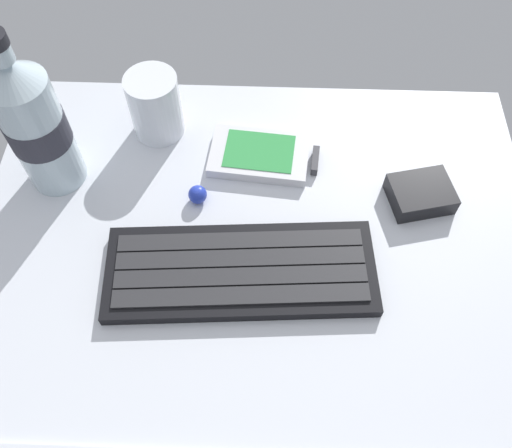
{
  "coord_description": "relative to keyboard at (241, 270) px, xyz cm",
  "views": [
    {
      "loc": [
        1.1,
        -31.27,
        53.25
      ],
      "look_at": [
        0.0,
        0.0,
        3.0
      ],
      "focal_mm": 38.27,
      "sensor_mm": 36.0,
      "label": 1
    }
  ],
  "objects": [
    {
      "name": "charger_block",
      "position": [
        20.48,
        10.51,
        0.39
      ],
      "size": [
        8.11,
        7.07,
        2.4
      ],
      "primitive_type": "cube",
      "rotation": [
        0.0,
        0.0,
        0.23
      ],
      "color": "black",
      "rests_on": "ground_plane"
    },
    {
      "name": "juice_cup",
      "position": [
        -11.45,
        20.47,
        3.1
      ],
      "size": [
        6.4,
        6.4,
        8.5
      ],
      "color": "silver",
      "rests_on": "ground_plane"
    },
    {
      "name": "ground_plane",
      "position": [
        1.48,
        4.36,
        -1.79
      ],
      "size": [
        64.0,
        48.0,
        2.8
      ],
      "color": "silver"
    },
    {
      "name": "handheld_device",
      "position": [
        2.14,
        16.08,
        -0.08
      ],
      "size": [
        13.3,
        8.75,
        1.5
      ],
      "color": "silver",
      "rests_on": "ground_plane"
    },
    {
      "name": "trackball_mouse",
      "position": [
        -5.52,
        9.59,
        0.29
      ],
      "size": [
        2.2,
        2.2,
        2.2
      ],
      "primitive_type": "sphere",
      "color": "#2338B2",
      "rests_on": "ground_plane"
    },
    {
      "name": "keyboard",
      "position": [
        0.0,
        0.0,
        0.0
      ],
      "size": [
        29.66,
        12.9,
        1.7
      ],
      "color": "black",
      "rests_on": "ground_plane"
    },
    {
      "name": "water_bottle",
      "position": [
        -22.73,
        12.7,
        8.2
      ],
      "size": [
        6.73,
        6.73,
        20.8
      ],
      "color": "silver",
      "rests_on": "ground_plane"
    }
  ]
}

